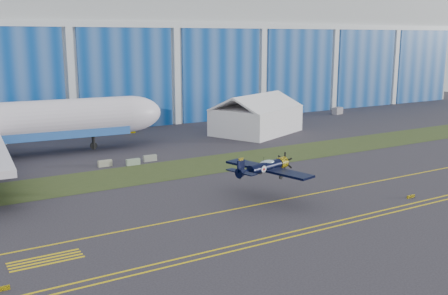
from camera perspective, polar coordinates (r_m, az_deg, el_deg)
ground at (r=59.70m, az=-3.39°, el=-5.78°), size 260.00×260.00×0.00m
grass_median at (r=71.93m, az=-8.56°, el=-2.80°), size 260.00×10.00×0.02m
hangar at (r=125.11m, az=-19.10°, el=9.83°), size 220.00×45.70×30.00m
taxiway_centreline at (r=55.52m, az=-0.99°, el=-7.13°), size 200.00×0.20×0.02m
edge_line_near at (r=48.04m, az=4.76°, el=-10.29°), size 80.00×0.20×0.02m
edge_line_far at (r=48.80m, az=4.07°, el=-9.91°), size 80.00×0.20×0.02m
hold_short_ladder at (r=46.85m, az=-18.83°, el=-11.52°), size 6.00×2.40×0.02m
guard_board_left at (r=42.71m, az=-23.08°, el=-13.96°), size 1.20×0.15×0.35m
guard_board_right at (r=64.20m, az=19.67°, el=-5.04°), size 1.20×0.15×0.35m
warbird at (r=58.91m, az=4.50°, el=-2.12°), size 11.91×13.32×3.37m
tent at (r=100.63m, az=3.55°, el=3.71°), size 19.74×17.50×7.58m
tug at (r=103.08m, az=-10.28°, el=1.97°), size 2.53×1.95×1.30m
gse_box at (r=128.97m, az=12.25°, el=3.93°), size 2.98×2.11×1.62m
barrier_a at (r=76.78m, az=-12.83°, el=-1.70°), size 2.00×0.61×0.90m
barrier_b at (r=76.79m, az=-9.87°, el=-1.57°), size 2.00×0.60×0.90m
barrier_c at (r=78.84m, az=-8.06°, el=-1.16°), size 2.02×0.68×0.90m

